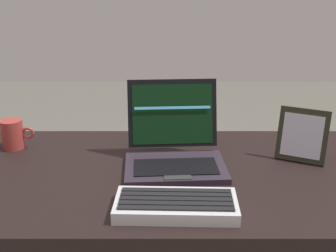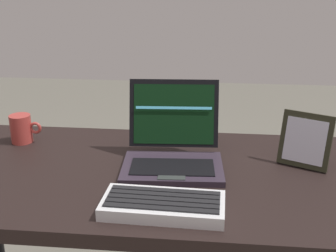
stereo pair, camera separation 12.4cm
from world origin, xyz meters
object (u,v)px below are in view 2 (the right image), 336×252
Objects in this scene: external_keyboard at (163,205)px; coffee_mug at (21,129)px; photo_frame at (305,141)px; laptop_front at (173,150)px.

external_keyboard is 0.65m from coffee_mug.
photo_frame is at bearing -6.20° from coffee_mug.
coffee_mug reaches higher than external_keyboard.
photo_frame is (0.38, 0.30, 0.06)m from external_keyboard.
coffee_mug is (-0.52, 0.13, -0.00)m from laptop_front.
photo_frame reaches higher than external_keyboard.
photo_frame is (0.38, 0.03, 0.03)m from laptop_front.
laptop_front is 0.54m from coffee_mug.
coffee_mug is (-0.52, 0.39, 0.03)m from external_keyboard.
photo_frame is 0.91m from coffee_mug.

